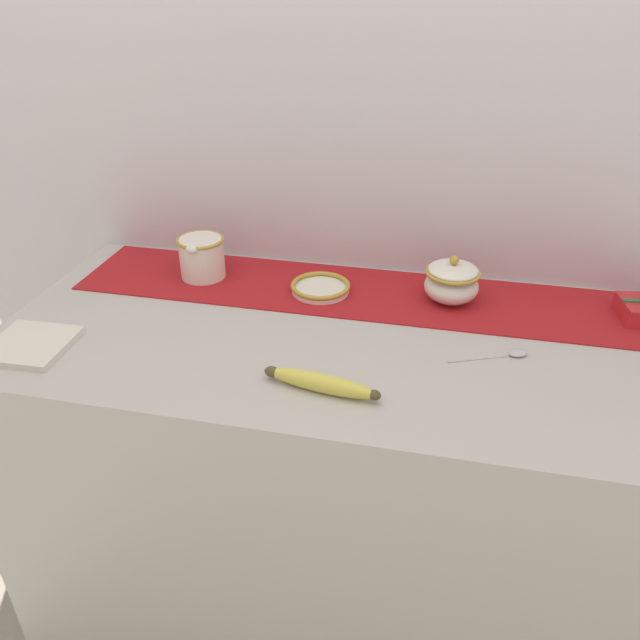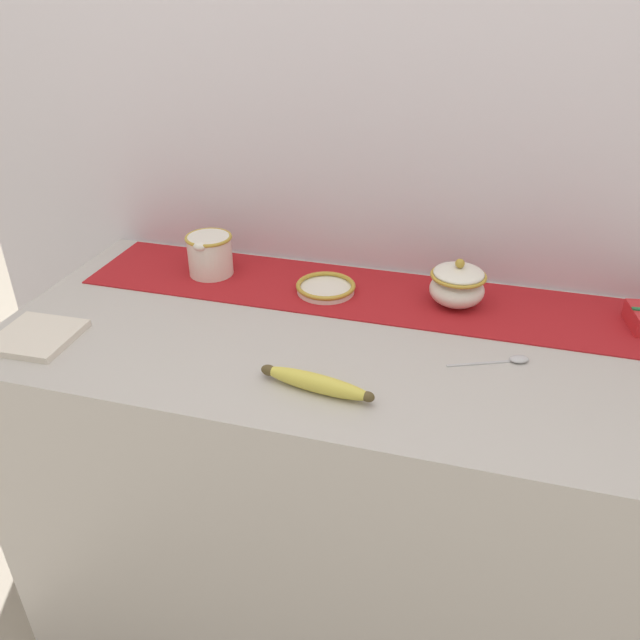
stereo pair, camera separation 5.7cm
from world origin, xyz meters
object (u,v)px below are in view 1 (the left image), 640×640
(napkin_stack, at_px, (30,345))
(spoon, at_px, (512,354))
(cream_pitcher, at_px, (202,256))
(small_dish, at_px, (320,287))
(banana, at_px, (321,383))
(sugar_bowl, at_px, (452,282))

(napkin_stack, bearing_deg, spoon, 10.72)
(cream_pitcher, distance_m, spoon, 0.72)
(cream_pitcher, height_order, spoon, cream_pitcher)
(small_dish, distance_m, napkin_stack, 0.60)
(spoon, bearing_deg, cream_pitcher, 141.52)
(banana, distance_m, spoon, 0.37)
(sugar_bowl, relative_size, banana, 0.55)
(small_dish, relative_size, napkin_stack, 0.90)
(sugar_bowl, bearing_deg, spoon, -57.35)
(banana, relative_size, spoon, 1.43)
(cream_pitcher, height_order, banana, cream_pitcher)
(sugar_bowl, distance_m, banana, 0.43)
(spoon, distance_m, napkin_stack, 0.91)
(banana, bearing_deg, sugar_bowl, 61.63)
(banana, xyz_separation_m, spoon, (0.33, 0.18, -0.01))
(banana, xyz_separation_m, napkin_stack, (-0.57, 0.01, -0.01))
(sugar_bowl, distance_m, napkin_stack, 0.86)
(cream_pitcher, bearing_deg, sugar_bowl, -0.10)
(sugar_bowl, height_order, napkin_stack, sugar_bowl)
(sugar_bowl, relative_size, small_dish, 0.89)
(cream_pitcher, distance_m, sugar_bowl, 0.57)
(sugar_bowl, xyz_separation_m, small_dish, (-0.28, -0.02, -0.04))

